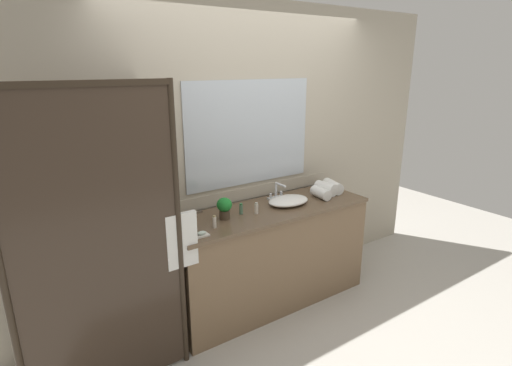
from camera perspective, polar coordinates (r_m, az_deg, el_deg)
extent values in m
plane|color=#B7B2A8|center=(3.80, 1.95, -16.49)|extent=(8.00, 8.00, 0.00)
cube|color=#B2A893|center=(3.55, -1.12, 4.03)|extent=(4.40, 0.05, 2.60)
cube|color=#B2A893|center=(3.62, -0.84, -1.39)|extent=(1.80, 0.01, 0.11)
cube|color=silver|center=(3.49, -0.86, 7.19)|extent=(1.25, 0.01, 0.90)
cube|color=brown|center=(3.59, 1.93, -10.58)|extent=(1.80, 0.56, 0.87)
cube|color=brown|center=(3.40, 2.10, -3.88)|extent=(1.80, 0.58, 0.03)
cylinder|color=#2D2319|center=(2.53, -32.64, -11.33)|extent=(0.04, 0.04, 2.00)
cylinder|color=#2D2319|center=(2.70, -11.00, -7.16)|extent=(0.04, 0.04, 2.00)
cube|color=#2D2319|center=(2.33, -23.99, 12.93)|extent=(1.00, 0.04, 0.04)
cube|color=#382B21|center=(2.57, -21.41, -9.34)|extent=(0.96, 0.01, 1.96)
cube|color=#382B21|center=(2.94, -13.23, -5.24)|extent=(0.01, 0.57, 1.96)
cylinder|color=#2D2319|center=(2.67, -10.83, -4.71)|extent=(0.32, 0.02, 0.02)
cube|color=white|center=(2.74, -10.63, -8.10)|extent=(0.22, 0.04, 0.39)
ellipsoid|color=white|center=(3.49, 4.67, -2.53)|extent=(0.38, 0.27, 0.06)
cube|color=silver|center=(3.63, 2.87, -2.09)|extent=(0.17, 0.04, 0.02)
cylinder|color=silver|center=(3.61, 2.88, -0.98)|extent=(0.02, 0.02, 0.13)
cylinder|color=silver|center=(3.54, 3.55, -0.25)|extent=(0.02, 0.13, 0.02)
cylinder|color=silver|center=(3.59, 2.11, -1.83)|extent=(0.02, 0.02, 0.04)
cylinder|color=silver|center=(3.66, 3.62, -1.49)|extent=(0.02, 0.02, 0.04)
cylinder|color=#473828|center=(3.16, -4.54, -4.53)|extent=(0.08, 0.08, 0.07)
ellipsoid|color=#1E7C2C|center=(3.13, -4.57, -3.11)|extent=(0.12, 0.12, 0.11)
cube|color=silver|center=(2.88, -7.81, -7.42)|extent=(0.10, 0.07, 0.01)
ellipsoid|color=silver|center=(2.88, -7.83, -7.10)|extent=(0.07, 0.04, 0.02)
cylinder|color=silver|center=(3.00, -5.98, -5.63)|extent=(0.03, 0.03, 0.09)
cylinder|color=#9E895B|center=(2.98, -6.00, -4.77)|extent=(0.02, 0.02, 0.01)
cylinder|color=silver|center=(3.26, 0.06, -3.72)|extent=(0.03, 0.03, 0.08)
cylinder|color=#B7B2A8|center=(3.24, 0.06, -2.93)|extent=(0.02, 0.02, 0.01)
cylinder|color=#4C7056|center=(3.25, -2.16, -3.81)|extent=(0.03, 0.03, 0.08)
cylinder|color=#2D6638|center=(3.24, -2.17, -3.04)|extent=(0.02, 0.02, 0.01)
cylinder|color=white|center=(3.87, 10.92, -0.47)|extent=(0.16, 0.25, 0.11)
cylinder|color=white|center=(3.78, 9.97, -0.76)|extent=(0.14, 0.21, 0.12)
cylinder|color=white|center=(3.68, 9.28, -1.42)|extent=(0.12, 0.22, 0.10)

